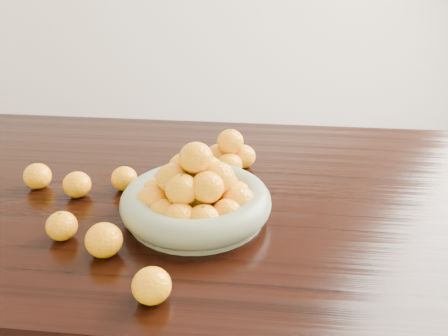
# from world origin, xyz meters

# --- Properties ---
(dining_table) EXTENTS (2.00, 1.00, 0.75)m
(dining_table) POSITION_xyz_m (0.00, 0.00, 0.66)
(dining_table) COLOR black
(dining_table) RESTS_ON ground
(fruit_bowl) EXTENTS (0.34, 0.34, 0.18)m
(fruit_bowl) POSITION_xyz_m (-0.08, -0.12, 0.80)
(fruit_bowl) COLOR gray
(fruit_bowl) RESTS_ON dining_table
(orange_pyramid) EXTENTS (0.14, 0.13, 0.12)m
(orange_pyramid) POSITION_xyz_m (-0.02, 0.14, 0.80)
(orange_pyramid) COLOR #FFA307
(orange_pyramid) RESTS_ON dining_table
(loose_orange_0) EXTENTS (0.07, 0.07, 0.06)m
(loose_orange_0) POSITION_xyz_m (-0.35, -0.23, 0.78)
(loose_orange_0) COLOR #FFA307
(loose_orange_0) RESTS_ON dining_table
(loose_orange_1) EXTENTS (0.07, 0.07, 0.07)m
(loose_orange_1) POSITION_xyz_m (-0.11, -0.41, 0.78)
(loose_orange_1) COLOR #FFA307
(loose_orange_1) RESTS_ON dining_table
(loose_orange_2) EXTENTS (0.07, 0.07, 0.06)m
(loose_orange_2) POSITION_xyz_m (-0.28, -0.01, 0.78)
(loose_orange_2) COLOR #FFA307
(loose_orange_2) RESTS_ON dining_table
(loose_orange_3) EXTENTS (0.07, 0.07, 0.06)m
(loose_orange_3) POSITION_xyz_m (-0.50, -0.02, 0.78)
(loose_orange_3) COLOR #FFA307
(loose_orange_3) RESTS_ON dining_table
(loose_orange_4) EXTENTS (0.07, 0.07, 0.06)m
(loose_orange_4) POSITION_xyz_m (-0.38, -0.05, 0.78)
(loose_orange_4) COLOR #FFA307
(loose_orange_4) RESTS_ON dining_table
(loose_orange_5) EXTENTS (0.08, 0.08, 0.07)m
(loose_orange_5) POSITION_xyz_m (-0.24, -0.28, 0.78)
(loose_orange_5) COLOR #FFA307
(loose_orange_5) RESTS_ON dining_table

